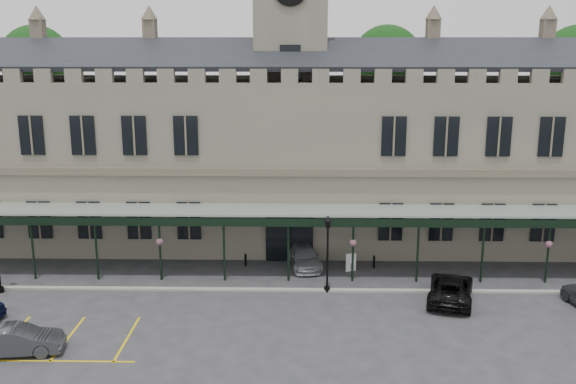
{
  "coord_description": "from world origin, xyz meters",
  "views": [
    {
      "loc": [
        0.73,
        -30.63,
        14.69
      ],
      "look_at": [
        0.0,
        6.0,
        6.0
      ],
      "focal_mm": 40.0,
      "sensor_mm": 36.0,
      "label": 1
    }
  ],
  "objects_px": {
    "lamp_post_mid": "(328,247)",
    "sign_board": "(351,263)",
    "car_left_b": "(17,340)",
    "station_building": "(291,155)",
    "car_taxi": "(304,257)",
    "car_van": "(451,288)",
    "clock_tower": "(291,63)"
  },
  "relations": [
    {
      "from": "lamp_post_mid",
      "to": "sign_board",
      "type": "distance_m",
      "value": 4.48
    },
    {
      "from": "lamp_post_mid",
      "to": "car_left_b",
      "type": "height_order",
      "value": "lamp_post_mid"
    },
    {
      "from": "sign_board",
      "to": "station_building",
      "type": "bearing_deg",
      "value": 101.48
    },
    {
      "from": "car_taxi",
      "to": "car_van",
      "type": "xyz_separation_m",
      "value": [
        8.45,
        -5.62,
        0.07
      ]
    },
    {
      "from": "clock_tower",
      "to": "car_van",
      "type": "height_order",
      "value": "clock_tower"
    },
    {
      "from": "station_building",
      "to": "sign_board",
      "type": "height_order",
      "value": "station_building"
    },
    {
      "from": "clock_tower",
      "to": "lamp_post_mid",
      "type": "bearing_deg",
      "value": -77.42
    },
    {
      "from": "lamp_post_mid",
      "to": "car_taxi",
      "type": "relative_size",
      "value": 1.04
    },
    {
      "from": "clock_tower",
      "to": "car_left_b",
      "type": "height_order",
      "value": "clock_tower"
    },
    {
      "from": "clock_tower",
      "to": "sign_board",
      "type": "distance_m",
      "value": 14.92
    },
    {
      "from": "station_building",
      "to": "lamp_post_mid",
      "type": "relative_size",
      "value": 12.7
    },
    {
      "from": "station_building",
      "to": "car_taxi",
      "type": "xyz_separation_m",
      "value": [
        1.0,
        -6.02,
        -5.81
      ]
    },
    {
      "from": "station_building",
      "to": "lamp_post_mid",
      "type": "distance_m",
      "value": 11.32
    },
    {
      "from": "clock_tower",
      "to": "sign_board",
      "type": "height_order",
      "value": "clock_tower"
    },
    {
      "from": "station_building",
      "to": "car_van",
      "type": "relative_size",
      "value": 11.48
    },
    {
      "from": "clock_tower",
      "to": "car_taxi",
      "type": "relative_size",
      "value": 5.45
    },
    {
      "from": "car_left_b",
      "to": "sign_board",
      "type": "bearing_deg",
      "value": -64.57
    },
    {
      "from": "car_taxi",
      "to": "car_van",
      "type": "distance_m",
      "value": 10.14
    },
    {
      "from": "station_building",
      "to": "car_left_b",
      "type": "bearing_deg",
      "value": -124.5
    },
    {
      "from": "car_van",
      "to": "clock_tower",
      "type": "bearing_deg",
      "value": -35.96
    },
    {
      "from": "clock_tower",
      "to": "car_left_b",
      "type": "relative_size",
      "value": 5.75
    },
    {
      "from": "lamp_post_mid",
      "to": "sign_board",
      "type": "bearing_deg",
      "value": 64.23
    },
    {
      "from": "station_building",
      "to": "car_van",
      "type": "bearing_deg",
      "value": -50.94
    },
    {
      "from": "car_taxi",
      "to": "car_van",
      "type": "bearing_deg",
      "value": -42.66
    },
    {
      "from": "station_building",
      "to": "car_left_b",
      "type": "xyz_separation_m",
      "value": [
        -12.81,
        -18.64,
        -5.76
      ]
    },
    {
      "from": "station_building",
      "to": "car_van",
      "type": "height_order",
      "value": "station_building"
    },
    {
      "from": "car_taxi",
      "to": "clock_tower",
      "type": "bearing_deg",
      "value": 90.26
    },
    {
      "from": "clock_tower",
      "to": "car_left_b",
      "type": "distance_m",
      "value": 25.85
    },
    {
      "from": "car_taxi",
      "to": "lamp_post_mid",
      "type": "bearing_deg",
      "value": -82.06
    },
    {
      "from": "station_building",
      "to": "lamp_post_mid",
      "type": "bearing_deg",
      "value": -77.32
    },
    {
      "from": "station_building",
      "to": "sign_board",
      "type": "relative_size",
      "value": 49.64
    },
    {
      "from": "clock_tower",
      "to": "car_van",
      "type": "xyz_separation_m",
      "value": [
        9.45,
        -11.73,
        -12.39
      ]
    }
  ]
}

